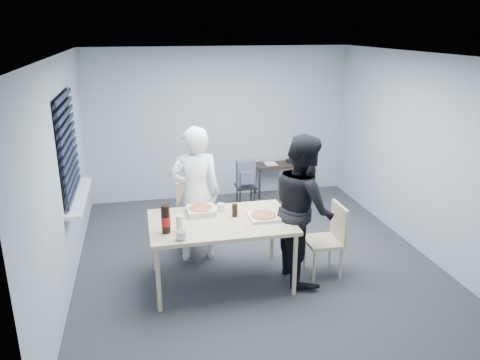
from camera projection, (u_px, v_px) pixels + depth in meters
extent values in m
plane|color=#2D2D32|center=(254.00, 258.00, 6.17)|extent=(5.00, 5.00, 0.00)
plane|color=white|center=(256.00, 55.00, 5.36)|extent=(5.00, 5.00, 0.00)
plane|color=#9EA8B2|center=(220.00, 124.00, 8.08)|extent=(4.50, 0.00, 4.50)
plane|color=#9EA8B2|center=(338.00, 256.00, 3.45)|extent=(4.50, 0.00, 4.50)
plane|color=#9EA8B2|center=(63.00, 175.00, 5.31)|extent=(0.00, 5.00, 5.00)
plane|color=#9EA8B2|center=(419.00, 153.00, 6.22)|extent=(0.00, 5.00, 5.00)
plane|color=black|center=(67.00, 146.00, 5.60)|extent=(0.00, 1.30, 1.30)
cube|color=black|center=(69.00, 145.00, 5.61)|extent=(0.04, 1.30, 1.25)
cube|color=silver|center=(79.00, 197.00, 5.83)|extent=(0.18, 1.42, 0.05)
cube|color=tan|center=(221.00, 222.00, 5.37)|extent=(1.63, 1.03, 0.04)
cylinder|color=tan|center=(158.00, 280.00, 4.92)|extent=(0.05, 0.05, 0.75)
cylinder|color=tan|center=(155.00, 242.00, 5.76)|extent=(0.05, 0.05, 0.75)
cylinder|color=tan|center=(295.00, 265.00, 5.22)|extent=(0.05, 0.05, 0.75)
cylinder|color=tan|center=(272.00, 232.00, 6.07)|extent=(0.05, 0.05, 0.75)
cube|color=tan|center=(194.00, 218.00, 6.35)|extent=(0.42, 0.42, 0.04)
cube|color=tan|center=(191.00, 197.00, 6.45)|extent=(0.42, 0.04, 0.44)
cylinder|color=tan|center=(183.00, 240.00, 6.22)|extent=(0.03, 0.03, 0.41)
cylinder|color=tan|center=(181.00, 229.00, 6.54)|extent=(0.03, 0.03, 0.41)
cylinder|color=tan|center=(208.00, 237.00, 6.29)|extent=(0.03, 0.03, 0.41)
cylinder|color=tan|center=(205.00, 227.00, 6.61)|extent=(0.03, 0.03, 0.41)
cube|color=tan|center=(323.00, 242.00, 5.66)|extent=(0.42, 0.42, 0.04)
cube|color=tan|center=(339.00, 222.00, 5.63)|extent=(0.04, 0.42, 0.44)
cylinder|color=tan|center=(314.00, 266.00, 5.54)|extent=(0.03, 0.03, 0.41)
cylinder|color=tan|center=(304.00, 253.00, 5.86)|extent=(0.03, 0.03, 0.41)
cylinder|color=tan|center=(341.00, 263.00, 5.61)|extent=(0.03, 0.03, 0.41)
cylinder|color=tan|center=(330.00, 251.00, 5.93)|extent=(0.03, 0.03, 0.41)
imported|color=white|center=(196.00, 195.00, 5.91)|extent=(0.65, 0.42, 1.77)
imported|color=black|center=(303.00, 208.00, 5.47)|extent=(0.47, 0.86, 1.77)
cube|color=#312017|center=(279.00, 165.00, 8.32)|extent=(0.88, 0.39, 0.04)
cylinder|color=#312017|center=(259.00, 184.00, 8.19)|extent=(0.04, 0.04, 0.54)
cylinder|color=#312017|center=(255.00, 179.00, 8.47)|extent=(0.04, 0.04, 0.54)
cylinder|color=#312017|center=(303.00, 181.00, 8.35)|extent=(0.04, 0.04, 0.54)
cylinder|color=#312017|center=(297.00, 176.00, 8.63)|extent=(0.04, 0.04, 0.54)
cube|color=black|center=(246.00, 186.00, 7.61)|extent=(0.32, 0.32, 0.04)
cylinder|color=black|center=(240.00, 202.00, 7.55)|extent=(0.04, 0.04, 0.41)
cylinder|color=black|center=(237.00, 197.00, 7.77)|extent=(0.04, 0.04, 0.41)
cylinder|color=black|center=(255.00, 201.00, 7.60)|extent=(0.04, 0.04, 0.41)
cylinder|color=black|center=(251.00, 196.00, 7.82)|extent=(0.04, 0.04, 0.41)
cube|color=#545963|center=(246.00, 173.00, 7.54)|extent=(0.30, 0.16, 0.42)
cube|color=#545963|center=(247.00, 178.00, 7.46)|extent=(0.22, 0.06, 0.20)
cube|color=silver|center=(201.00, 212.00, 5.56)|extent=(0.33, 0.33, 0.03)
cube|color=silver|center=(201.00, 209.00, 5.55)|extent=(0.33, 0.33, 0.03)
cylinder|color=#CC7F38|center=(201.00, 207.00, 5.54)|extent=(0.28, 0.28, 0.01)
cube|color=silver|center=(263.00, 217.00, 5.42)|extent=(0.34, 0.34, 0.04)
cylinder|color=#CC7F38|center=(263.00, 215.00, 5.41)|extent=(0.29, 0.29, 0.01)
imported|color=white|center=(181.00, 235.00, 4.87)|extent=(0.17, 0.17, 0.10)
imported|color=white|center=(221.00, 207.00, 5.62)|extent=(0.10, 0.10, 0.09)
cylinder|color=black|center=(235.00, 210.00, 5.45)|extent=(0.09, 0.09, 0.15)
cylinder|color=black|center=(166.00, 219.00, 5.00)|extent=(0.09, 0.09, 0.31)
cylinder|color=red|center=(166.00, 221.00, 5.00)|extent=(0.10, 0.10, 0.10)
cylinder|color=silver|center=(180.00, 224.00, 5.05)|extent=(0.09, 0.09, 0.18)
torus|color=red|center=(247.00, 228.00, 5.16)|extent=(0.07, 0.07, 0.00)
cube|color=white|center=(271.00, 164.00, 8.31)|extent=(0.22, 0.28, 0.00)
cube|color=black|center=(290.00, 161.00, 8.38)|extent=(0.16, 0.13, 0.06)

